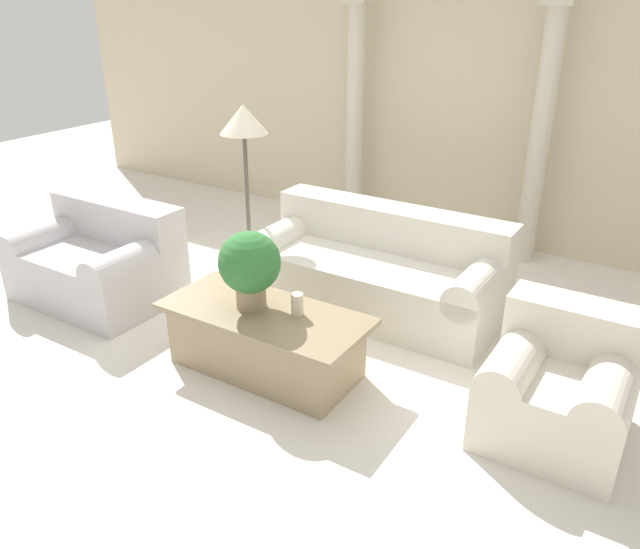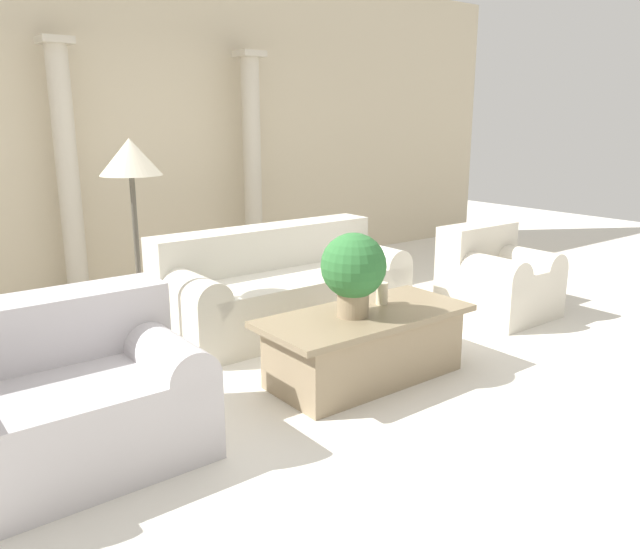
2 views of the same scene
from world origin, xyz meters
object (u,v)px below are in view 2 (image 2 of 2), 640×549
sofa_long (282,286)px  coffee_table (365,345)px  floor_lamp (131,173)px  loveseat (58,397)px  armchair (496,277)px  potted_plant (353,269)px

sofa_long → coffee_table: bearing=-99.0°
sofa_long → floor_lamp: floor_lamp is taller
sofa_long → loveseat: (-2.07, -1.07, 0.01)m
sofa_long → coffee_table: 1.27m
loveseat → armchair: bearing=2.8°
loveseat → floor_lamp: floor_lamp is taller
floor_lamp → armchair: (2.88, -0.80, -0.99)m
sofa_long → floor_lamp: size_ratio=1.31×
sofa_long → floor_lamp: (-1.24, -0.09, 1.00)m
potted_plant → floor_lamp: 1.59m
armchair → loveseat: bearing=-177.2°
potted_plant → armchair: potted_plant is taller
loveseat → floor_lamp: (0.83, 0.98, 0.99)m
armchair → floor_lamp: bearing=164.5°
coffee_table → armchair: bearing=11.1°
armchair → potted_plant: bearing=-169.6°
sofa_long → potted_plant: bearing=-103.7°
loveseat → floor_lamp: size_ratio=0.84×
coffee_table → floor_lamp: bearing=131.9°
floor_lamp → armchair: floor_lamp is taller
coffee_table → potted_plant: bearing=178.0°
armchair → coffee_table: bearing=-168.9°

